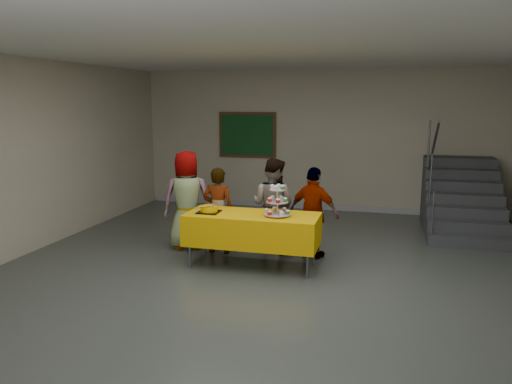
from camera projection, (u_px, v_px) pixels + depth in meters
room_shell at (269, 119)px, 5.81m from camera, size 10.00×10.04×3.02m
bake_table at (252, 229)px, 7.07m from camera, size 1.88×0.78×0.77m
cupcake_stand at (277, 204)px, 6.88m from camera, size 0.38×0.38×0.44m
bear_cake at (209, 208)px, 7.11m from camera, size 0.32×0.36×0.12m
schoolchild_a at (187, 200)px, 7.93m from camera, size 0.89×0.71×1.58m
schoolchild_b at (218, 210)px, 7.71m from camera, size 0.50×0.34×1.34m
schoolchild_c at (273, 205)px, 7.77m from camera, size 0.86×0.75×1.48m
schoolchild_d at (314, 213)px, 7.45m from camera, size 0.87×0.58×1.38m
staircase at (460, 201)px, 9.32m from camera, size 1.30×2.40×2.04m
noticeboard at (247, 135)px, 11.03m from camera, size 1.30×0.05×1.00m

